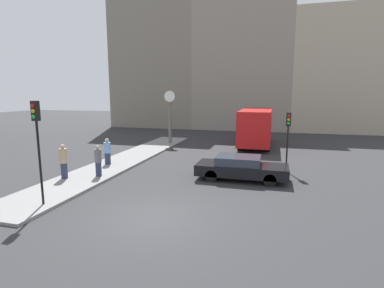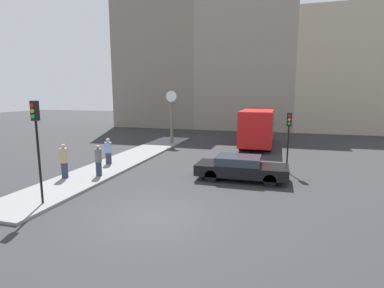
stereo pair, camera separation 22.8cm
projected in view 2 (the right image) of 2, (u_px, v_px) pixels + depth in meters
The scene contains 11 objects.
ground_plane at pixel (151, 217), 10.96m from camera, with size 120.00×120.00×0.00m, color #2D2D30.
sidewalk_corner at pixel (127, 159), 20.35m from camera, with size 2.78×20.69×0.12m, color gray.
building_row at pixel (234, 62), 37.35m from camera, with size 34.30×5.00×19.54m.
sedan_car at pixel (241, 168), 15.62m from camera, with size 4.70×1.86×1.25m.
bus_distant at pixel (258, 126), 25.59m from camera, with size 2.55×7.47×3.13m.
traffic_light_near at pixel (37, 131), 11.53m from camera, with size 0.26×0.24×4.08m.
traffic_light_far at pixel (289, 130), 16.86m from camera, with size 0.26×0.24×3.42m.
street_clock at pixel (172, 116), 26.34m from camera, with size 1.04×0.37×4.64m.
pedestrian_blue_stripe at pixel (108, 151), 18.64m from camera, with size 0.42×0.42×1.62m.
pedestrian_grey_jacket at pixel (98, 161), 15.92m from camera, with size 0.36×0.36×1.66m.
pedestrian_tan_coat at pixel (64, 161), 15.51m from camera, with size 0.38×0.38×1.79m.
Camera 2 is at (4.33, -9.53, 4.47)m, focal length 28.00 mm.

